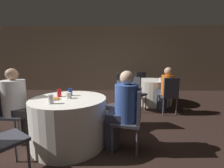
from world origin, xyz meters
The scene contains 20 objects.
ground_plane centered at (0.00, 0.00, 0.00)m, with size 16.00×16.00×0.00m, color black.
wall_back centered at (0.00, 4.52, 1.40)m, with size 16.00×0.06×2.80m.
table_near centered at (0.10, 0.10, 0.36)m, with size 1.16×1.16×0.73m.
table_far centered at (1.96, 2.44, 0.36)m, with size 1.18×1.18×0.73m.
chair_near_northeast centered at (0.91, 0.68, 0.54)m, with size 0.56×0.56×0.91m.
chair_near_west centered at (-0.89, 0.16, 0.54)m, with size 0.43×0.42×0.91m.
chair_near_east centered at (1.07, -0.09, 0.54)m, with size 0.47×0.47×0.91m.
chair_far_southwest centered at (1.34, 1.66, 0.54)m, with size 0.56×0.56×0.91m.
chair_far_north centered at (1.79, 3.43, 0.54)m, with size 0.46×0.46×0.91m.
chair_far_south centered at (2.13, 1.45, 0.54)m, with size 0.46×0.46×0.91m.
chair_far_west centered at (0.97, 2.60, 0.54)m, with size 0.46×0.46×0.91m.
person_orange_shirt centered at (2.10, 1.62, 0.57)m, with size 0.34×0.49×1.15m.
person_white_shirt centered at (-0.74, 0.15, 0.61)m, with size 0.51×0.36×1.19m.
person_blue_shirt centered at (0.91, -0.06, 0.59)m, with size 0.50×0.37×1.17m.
pizza_plate_near centered at (-0.10, 0.01, 0.74)m, with size 0.21×0.21×0.02m.
soda_can_blue centered at (0.07, 0.28, 0.79)m, with size 0.07×0.07×0.12m.
soda_can_silver centered at (-0.05, -0.21, 0.79)m, with size 0.07×0.07×0.12m.
soda_can_red centered at (-0.08, 0.20, 0.79)m, with size 0.07×0.07×0.12m.
cup_near centered at (0.10, 0.09, 0.77)m, with size 0.08×0.08×0.09m.
cup_far centered at (2.11, 2.08, 0.78)m, with size 0.09×0.09×0.11m.
Camera 1 is at (0.82, -2.15, 1.30)m, focal length 24.00 mm.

